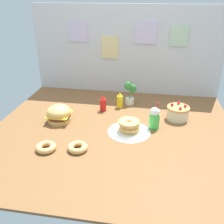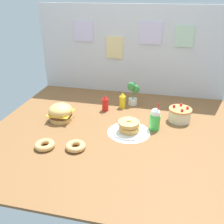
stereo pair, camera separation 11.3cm
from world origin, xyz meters
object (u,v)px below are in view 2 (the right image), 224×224
mustard_bottle (123,101)px  potted_plant (133,92)px  cream_soda_cup (155,119)px  donut_chocolate (76,146)px  donut_pink_glaze (45,145)px  layer_cake (180,114)px  burger (61,112)px  pancake_stack (129,127)px  ketchup_bottle (105,103)px

mustard_bottle → potted_plant: 0.15m
cream_soda_cup → donut_chocolate: size_ratio=1.61×
donut_pink_glaze → potted_plant: 1.14m
potted_plant → layer_cake: bearing=-29.5°
burger → donut_chocolate: (0.31, -0.43, -0.05)m
pancake_stack → layer_cake: 0.54m
ketchup_bottle → mustard_bottle: bearing=33.5°
pancake_stack → cream_soda_cup: 0.24m
layer_cake → cream_soda_cup: 0.31m
burger → donut_pink_glaze: bearing=-82.6°
ketchup_bottle → donut_pink_glaze: 0.83m
ketchup_bottle → donut_chocolate: (-0.06, -0.73, -0.05)m
pancake_stack → layer_cake: bearing=36.3°
burger → ketchup_bottle: size_ratio=1.33×
cream_soda_cup → layer_cake: bearing=43.7°
burger → potted_plant: 0.80m
cream_soda_cup → potted_plant: potted_plant is taller
ketchup_bottle → mustard_bottle: 0.20m
donut_chocolate → potted_plant: size_ratio=0.61×
pancake_stack → mustard_bottle: size_ratio=1.70×
layer_cake → mustard_bottle: (-0.58, 0.17, 0.01)m
burger → layer_cake: size_ratio=1.06×
ketchup_bottle → cream_soda_cup: (0.52, -0.28, 0.02)m
donut_chocolate → potted_plant: 1.00m
layer_cake → potted_plant: (-0.49, 0.28, 0.07)m
cream_soda_cup → donut_pink_glaze: (-0.83, -0.49, -0.08)m
burger → mustard_bottle: size_ratio=1.33×
pancake_stack → cream_soda_cup: bearing=26.9°
ketchup_bottle → cream_soda_cup: size_ratio=0.67×
ketchup_bottle → potted_plant: potted_plant is taller
burger → cream_soda_cup: (0.89, 0.02, 0.02)m
layer_cake → cream_soda_cup: cream_soda_cup is taller
pancake_stack → donut_chocolate: size_ratio=1.83×
mustard_bottle → donut_chocolate: size_ratio=1.08×
donut_pink_glaze → potted_plant: bearing=60.5°
burger → layer_cake: (1.11, 0.23, -0.01)m
pancake_stack → burger: bearing=172.5°
pancake_stack → cream_soda_cup: size_ratio=1.13×
ketchup_bottle → mustard_bottle: same height
donut_pink_glaze → donut_chocolate: (0.25, 0.04, 0.00)m
donut_chocolate → layer_cake: bearing=39.6°
ketchup_bottle → donut_pink_glaze: ketchup_bottle is taller
mustard_bottle → donut_chocolate: (-0.22, -0.84, -0.05)m
donut_pink_glaze → donut_chocolate: same height
donut_pink_glaze → pancake_stack: bearing=32.1°
burger → layer_cake: bearing=11.7°
burger → pancake_stack: (0.68, -0.09, -0.03)m
mustard_bottle → cream_soda_cup: size_ratio=0.67×
mustard_bottle → donut_pink_glaze: 0.99m
burger → donut_chocolate: 0.53m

